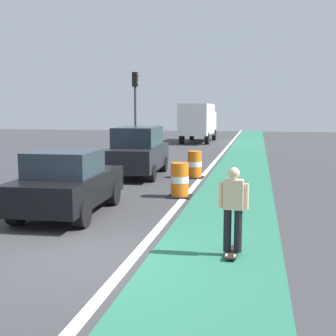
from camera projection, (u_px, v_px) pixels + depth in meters
ground_plane at (84, 258)px, 8.21m from camera, size 100.00×100.00×0.00m
bike_lane_strip at (240, 172)px, 19.38m from camera, size 2.50×80.00×0.01m
lane_divider_stripe at (207, 171)px, 19.68m from camera, size 0.20×80.00×0.01m
skateboarder_on_lane at (233, 208)px, 8.20m from camera, size 0.57×0.81×1.69m
parked_sedan_nearest at (68, 183)px, 11.50m from camera, size 2.04×4.17×1.70m
parked_suv_second at (138, 151)px, 18.28m from camera, size 2.09×4.69×2.04m
traffic_barrel_front at (180, 180)px, 13.85m from camera, size 0.73×0.73×1.09m
traffic_barrel_mid at (195, 165)px, 17.78m from camera, size 0.73×0.73×1.09m
delivery_truck_down_block at (199, 120)px, 37.34m from camera, size 2.43×7.63×3.23m
traffic_light_corner at (135, 98)px, 27.89m from camera, size 0.41×0.32×5.10m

